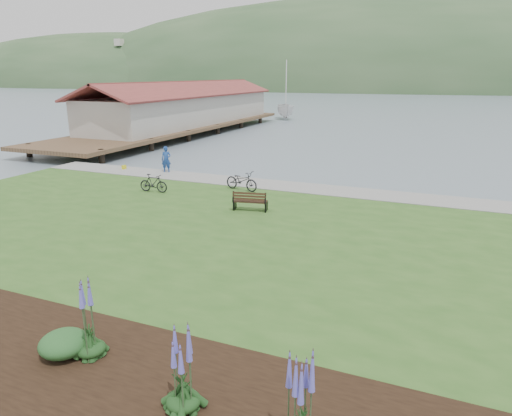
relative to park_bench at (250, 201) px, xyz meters
The scene contains 15 objects.
ground 2.69m from the park_bench, 52.58° to the right, with size 600.00×600.00×0.00m, color slate.
lawn 4.36m from the park_bench, 68.94° to the right, with size 34.00×20.00×0.40m, color #2E561E.
shoreline_path 5.13m from the park_bench, 72.35° to the left, with size 34.00×2.20×0.03m, color gray.
far_hillside 169.35m from the park_bench, 82.69° to the left, with size 580.00×80.00×38.00m, color #32522E, non-canonical shape.
pier_pavilion 31.52m from the park_bench, 125.89° to the left, with size 8.00×36.00×5.40m.
park_bench is the anchor object (origin of this frame).
person 9.58m from the park_bench, 145.10° to the left, with size 0.67×0.46×1.85m, color navy.
bicycle_a 3.72m from the park_bench, 119.92° to the left, with size 1.92×0.67×1.00m, color black.
bicycle_b 5.89m from the park_bench, 168.81° to the left, with size 1.52×0.44×0.92m, color black.
sailboat 46.29m from the park_bench, 107.13° to the left, with size 9.63×9.81×25.40m, color silver.
pannier 11.96m from the park_bench, 154.37° to the left, with size 0.16×0.25×0.27m, color yellow.
echium_0 12.32m from the park_bench, 72.11° to the right, with size 0.62×0.62×1.79m.
echium_1 13.15m from the park_bench, 63.12° to the right, with size 0.62×0.62×1.90m.
echium_4 11.16m from the park_bench, 84.07° to the right, with size 0.62×0.62×2.07m.
shrub_0 11.29m from the park_bench, 86.93° to the right, with size 1.01×1.01×0.51m, color #1E4C21.
Camera 1 is at (6.00, -15.42, 6.12)m, focal length 32.00 mm.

